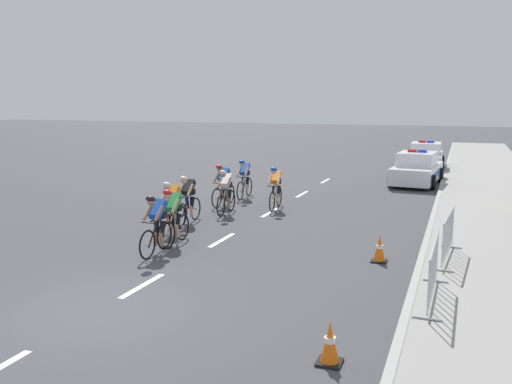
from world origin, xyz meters
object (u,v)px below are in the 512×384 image
object	(u,v)px
cyclist_sixth	(276,187)
traffic_cone_near	(330,343)
cyclist_eighth	(244,178)
crowd_barrier_middle	(448,237)
cyclist_second	(173,216)
cyclist_fifth	(226,191)
cyclist_third	(172,206)
traffic_cone_mid	(379,249)
cyclist_fourth	(188,199)
police_car_nearest	(417,169)
cyclist_seventh	(223,184)
crowd_barrier_front	(433,272)
police_car_second	(426,157)
cyclist_lead	(157,223)

from	to	relation	value
cyclist_sixth	traffic_cone_near	distance (m)	11.47
cyclist_eighth	crowd_barrier_middle	xyz separation A→B (m)	(7.73, -6.45, -0.14)
cyclist_second	cyclist_fifth	size ratio (longest dim) A/B	1.00
cyclist_third	cyclist_fifth	size ratio (longest dim) A/B	1.00
cyclist_sixth	traffic_cone_mid	bearing A→B (deg)	-49.85
cyclist_eighth	cyclist_sixth	bearing A→B (deg)	-42.47
cyclist_second	cyclist_third	distance (m)	1.36
cyclist_fourth	cyclist_eighth	xyz separation A→B (m)	(-0.03, 4.78, 0.00)
crowd_barrier_middle	cyclist_eighth	bearing A→B (deg)	140.16
police_car_nearest	traffic_cone_near	distance (m)	18.46
cyclist_seventh	crowd_barrier_front	xyz separation A→B (m)	(7.68, -7.60, -0.14)
police_car_nearest	cyclist_sixth	bearing A→B (deg)	-117.84
cyclist_fifth	cyclist_sixth	world-z (taller)	same
police_car_second	traffic_cone_mid	world-z (taller)	police_car_second
cyclist_sixth	crowd_barrier_middle	xyz separation A→B (m)	(5.86, -4.74, -0.14)
cyclist_lead	cyclist_fourth	size ratio (longest dim) A/B	1.00
cyclist_eighth	police_car_second	xyz separation A→B (m)	(6.03, 12.29, -0.11)
cyclist_second	traffic_cone_near	size ratio (longest dim) A/B	2.69
cyclist_fourth	cyclist_eighth	bearing A→B (deg)	90.40
cyclist_second	cyclist_fourth	world-z (taller)	same
cyclist_second	cyclist_sixth	distance (m)	5.58
cyclist_fifth	police_car_nearest	bearing A→B (deg)	59.32
cyclist_lead	police_car_nearest	distance (m)	15.20
crowd_barrier_middle	police_car_second	bearing A→B (deg)	95.17
cyclist_fifth	crowd_barrier_front	bearing A→B (deg)	-42.01
crowd_barrier_front	cyclist_third	bearing A→B (deg)	155.87
cyclist_fourth	crowd_barrier_front	size ratio (longest dim) A/B	0.74
cyclist_seventh	police_car_second	bearing A→B (deg)	66.27
crowd_barrier_front	police_car_nearest	bearing A→B (deg)	95.57
cyclist_eighth	traffic_cone_mid	bearing A→B (deg)	-47.84
cyclist_lead	cyclist_fourth	xyz separation A→B (m)	(-0.92, 3.38, 0.00)
cyclist_sixth	cyclist_lead	bearing A→B (deg)	-98.07
cyclist_third	traffic_cone_near	size ratio (longest dim) A/B	2.69
cyclist_eighth	cyclist_fifth	bearing A→B (deg)	-79.63
cyclist_fifth	cyclist_sixth	bearing A→B (deg)	45.69
cyclist_lead	cyclist_fifth	bearing A→B (deg)	94.44
cyclist_second	crowd_barrier_front	xyz separation A→B (m)	(6.67, -2.14, -0.14)
traffic_cone_mid	crowd_barrier_middle	bearing A→B (deg)	15.50
cyclist_lead	cyclist_fourth	distance (m)	3.50
cyclist_second	cyclist_third	world-z (taller)	same
cyclist_fourth	traffic_cone_mid	world-z (taller)	cyclist_fourth
cyclist_third	cyclist_eighth	size ratio (longest dim) A/B	1.00
cyclist_third	crowd_barrier_front	distance (m)	8.08
cyclist_seventh	crowd_barrier_front	distance (m)	10.81
cyclist_third	traffic_cone_near	world-z (taller)	cyclist_third
cyclist_second	cyclist_eighth	size ratio (longest dim) A/B	1.00
cyclist_lead	traffic_cone_mid	distance (m)	5.44
cyclist_second	cyclist_eighth	world-z (taller)	same
cyclist_seventh	police_car_nearest	xyz separation A→B (m)	(6.17, 7.91, -0.11)
crowd_barrier_front	police_car_second	bearing A→B (deg)	93.99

